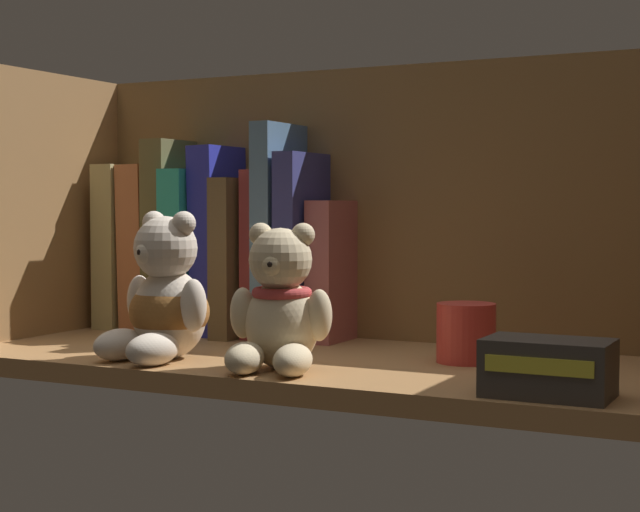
{
  "coord_description": "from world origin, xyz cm",
  "views": [
    {
      "loc": [
        46.52,
        -90.91,
        17.37
      ],
      "look_at": [
        0.69,
        0.0,
        12.28
      ],
      "focal_mm": 56.66,
      "sensor_mm": 36.0,
      "label": 1
    }
  ],
  "objects_px": {
    "book_1": "(151,247)",
    "teddy_bear_larger": "(165,301)",
    "book_7": "(289,231)",
    "book_2": "(176,235)",
    "book_8": "(312,246)",
    "book_9": "(337,270)",
    "book_0": "(127,246)",
    "book_3": "(201,251)",
    "book_4": "(226,240)",
    "small_product_box": "(548,368)",
    "teddy_bear_smaller": "(280,307)",
    "book_5": "(250,257)",
    "pillar_candle": "(466,333)",
    "book_6": "(270,253)"
  },
  "relations": [
    {
      "from": "book_3",
      "to": "teddy_bear_larger",
      "type": "relative_size",
      "value": 1.33
    },
    {
      "from": "book_7",
      "to": "small_product_box",
      "type": "bearing_deg",
      "value": -32.82
    },
    {
      "from": "book_4",
      "to": "small_product_box",
      "type": "distance_m",
      "value": 0.52
    },
    {
      "from": "teddy_bear_larger",
      "to": "small_product_box",
      "type": "bearing_deg",
      "value": -3.87
    },
    {
      "from": "book_4",
      "to": "book_5",
      "type": "relative_size",
      "value": 1.21
    },
    {
      "from": "teddy_bear_smaller",
      "to": "pillar_candle",
      "type": "xyz_separation_m",
      "value": [
        0.14,
        0.12,
        -0.03
      ]
    },
    {
      "from": "pillar_candle",
      "to": "book_8",
      "type": "bearing_deg",
      "value": 156.75
    },
    {
      "from": "book_9",
      "to": "small_product_box",
      "type": "relative_size",
      "value": 1.58
    },
    {
      "from": "book_5",
      "to": "book_6",
      "type": "xyz_separation_m",
      "value": [
        0.03,
        0.0,
        0.0
      ]
    },
    {
      "from": "book_5",
      "to": "teddy_bear_larger",
      "type": "bearing_deg",
      "value": -83.31
    },
    {
      "from": "book_5",
      "to": "small_product_box",
      "type": "bearing_deg",
      "value": -29.36
    },
    {
      "from": "teddy_bear_larger",
      "to": "pillar_candle",
      "type": "distance_m",
      "value": 0.3
    },
    {
      "from": "book_2",
      "to": "teddy_bear_larger",
      "type": "xyz_separation_m",
      "value": [
        0.13,
        -0.21,
        -0.06
      ]
    },
    {
      "from": "book_0",
      "to": "book_1",
      "type": "height_order",
      "value": "same"
    },
    {
      "from": "book_9",
      "to": "small_product_box",
      "type": "height_order",
      "value": "book_9"
    },
    {
      "from": "book_0",
      "to": "book_2",
      "type": "height_order",
      "value": "book_2"
    },
    {
      "from": "book_3",
      "to": "teddy_bear_smaller",
      "type": "relative_size",
      "value": 1.43
    },
    {
      "from": "teddy_bear_larger",
      "to": "pillar_candle",
      "type": "xyz_separation_m",
      "value": [
        0.28,
        0.11,
        -0.03
      ]
    },
    {
      "from": "teddy_bear_smaller",
      "to": "pillar_candle",
      "type": "relative_size",
      "value": 2.36
    },
    {
      "from": "book_2",
      "to": "book_7",
      "type": "bearing_deg",
      "value": 0.0
    },
    {
      "from": "book_3",
      "to": "book_8",
      "type": "relative_size",
      "value": 0.92
    },
    {
      "from": "book_6",
      "to": "teddy_bear_larger",
      "type": "distance_m",
      "value": 0.21
    },
    {
      "from": "book_1",
      "to": "book_7",
      "type": "xyz_separation_m",
      "value": [
        0.2,
        0.0,
        0.02
      ]
    },
    {
      "from": "book_8",
      "to": "book_9",
      "type": "height_order",
      "value": "book_8"
    },
    {
      "from": "book_2",
      "to": "small_product_box",
      "type": "height_order",
      "value": "book_2"
    },
    {
      "from": "book_3",
      "to": "book_8",
      "type": "bearing_deg",
      "value": 0.0
    },
    {
      "from": "book_2",
      "to": "book_4",
      "type": "xyz_separation_m",
      "value": [
        0.07,
        0.0,
        -0.0
      ]
    },
    {
      "from": "book_1",
      "to": "teddy_bear_larger",
      "type": "distance_m",
      "value": 0.27
    },
    {
      "from": "book_5",
      "to": "teddy_bear_smaller",
      "type": "bearing_deg",
      "value": -53.48
    },
    {
      "from": "book_0",
      "to": "book_1",
      "type": "relative_size",
      "value": 1.0
    },
    {
      "from": "book_6",
      "to": "book_8",
      "type": "relative_size",
      "value": 0.91
    },
    {
      "from": "teddy_bear_smaller",
      "to": "teddy_bear_larger",
      "type": "bearing_deg",
      "value": 176.76
    },
    {
      "from": "book_8",
      "to": "teddy_bear_smaller",
      "type": "relative_size",
      "value": 1.55
    },
    {
      "from": "book_7",
      "to": "teddy_bear_larger",
      "type": "xyz_separation_m",
      "value": [
        -0.03,
        -0.21,
        -0.07
      ]
    },
    {
      "from": "teddy_bear_larger",
      "to": "book_4",
      "type": "bearing_deg",
      "value": 105.53
    },
    {
      "from": "pillar_candle",
      "to": "teddy_bear_smaller",
      "type": "bearing_deg",
      "value": -139.2
    },
    {
      "from": "book_9",
      "to": "teddy_bear_smaller",
      "type": "distance_m",
      "value": 0.22
    },
    {
      "from": "book_1",
      "to": "pillar_candle",
      "type": "height_order",
      "value": "book_1"
    },
    {
      "from": "pillar_candle",
      "to": "small_product_box",
      "type": "distance_m",
      "value": 0.18
    },
    {
      "from": "book_0",
      "to": "book_8",
      "type": "relative_size",
      "value": 0.96
    },
    {
      "from": "book_1",
      "to": "book_5",
      "type": "bearing_deg",
      "value": 0.0
    },
    {
      "from": "book_1",
      "to": "book_4",
      "type": "xyz_separation_m",
      "value": [
        0.11,
        0.0,
        0.01
      ]
    },
    {
      "from": "book_2",
      "to": "book_9",
      "type": "bearing_deg",
      "value": 0.0
    },
    {
      "from": "teddy_bear_larger",
      "to": "book_1",
      "type": "bearing_deg",
      "value": 129.07
    },
    {
      "from": "pillar_candle",
      "to": "small_product_box",
      "type": "relative_size",
      "value": 0.58
    },
    {
      "from": "book_4",
      "to": "pillar_candle",
      "type": "relative_size",
      "value": 3.84
    },
    {
      "from": "book_0",
      "to": "book_5",
      "type": "distance_m",
      "value": 0.18
    },
    {
      "from": "book_0",
      "to": "book_2",
      "type": "relative_size",
      "value": 0.88
    },
    {
      "from": "book_3",
      "to": "teddy_bear_larger",
      "type": "bearing_deg",
      "value": -65.64
    },
    {
      "from": "small_product_box",
      "to": "book_8",
      "type": "bearing_deg",
      "value": 144.96
    }
  ]
}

